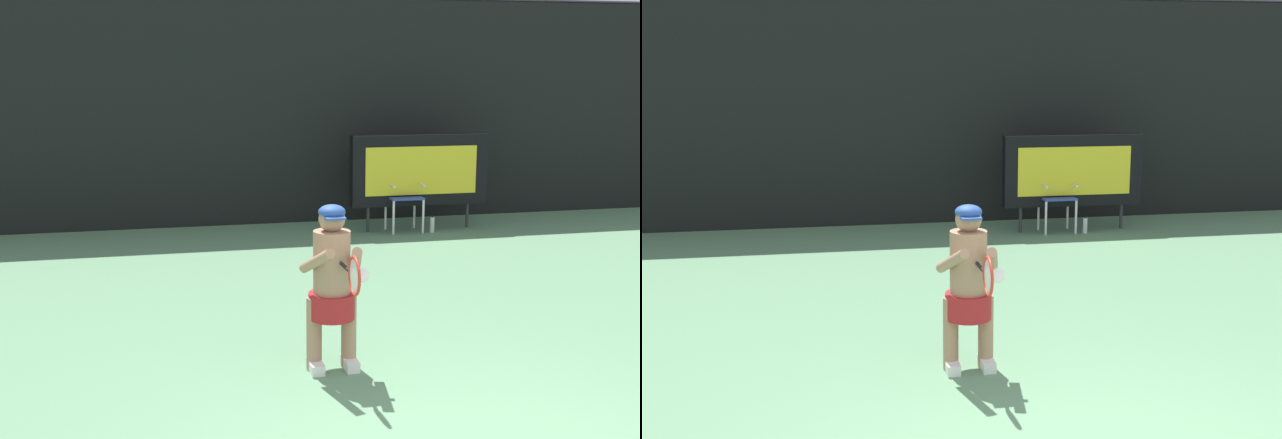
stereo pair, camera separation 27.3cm
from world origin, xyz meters
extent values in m
cube|color=black|center=(0.00, 8.50, 1.80)|extent=(18.00, 0.12, 3.60)
cube|color=black|center=(2.27, 7.44, 0.95)|extent=(2.20, 0.20, 1.10)
cube|color=gold|center=(2.27, 7.33, 0.95)|extent=(1.80, 0.01, 0.75)
cylinder|color=#2D2D33|center=(1.45, 7.44, 0.20)|extent=(0.05, 0.05, 0.40)
cylinder|color=#2D2D33|center=(3.10, 7.44, 0.20)|extent=(0.05, 0.05, 0.40)
cylinder|color=white|center=(1.77, 7.16, 0.26)|extent=(0.04, 0.04, 0.52)
cylinder|color=white|center=(2.25, 7.16, 0.26)|extent=(0.04, 0.04, 0.52)
cylinder|color=white|center=(1.77, 7.56, 0.26)|extent=(0.04, 0.04, 0.52)
cylinder|color=white|center=(2.25, 7.56, 0.26)|extent=(0.04, 0.04, 0.52)
cube|color=#314599|center=(2.01, 7.36, 0.54)|extent=(0.52, 0.44, 0.03)
cylinder|color=white|center=(1.77, 7.56, 0.80)|extent=(0.04, 0.04, 0.56)
cylinder|color=white|center=(2.25, 7.56, 0.80)|extent=(0.04, 0.04, 0.56)
cube|color=#314599|center=(2.01, 7.56, 0.91)|extent=(0.48, 0.02, 0.34)
cylinder|color=white|center=(1.77, 7.36, 0.74)|extent=(0.04, 0.44, 0.04)
cylinder|color=white|center=(2.25, 7.36, 0.74)|extent=(0.04, 0.44, 0.04)
cylinder|color=silver|center=(2.41, 7.17, 0.12)|extent=(0.07, 0.07, 0.24)
cylinder|color=black|center=(2.41, 7.17, 0.25)|extent=(0.03, 0.03, 0.03)
cube|color=white|center=(-0.58, 2.04, 0.04)|extent=(0.11, 0.26, 0.09)
cube|color=white|center=(-0.28, 2.04, 0.04)|extent=(0.11, 0.26, 0.09)
cylinder|color=#A37A5B|center=(-0.58, 2.09, 0.31)|extent=(0.13, 0.13, 0.63)
cylinder|color=#A37A5B|center=(-0.28, 2.09, 0.31)|extent=(0.13, 0.13, 0.63)
cylinder|color=#A51E21|center=(-0.43, 2.09, 0.55)|extent=(0.39, 0.39, 0.22)
cylinder|color=#A37A5B|center=(-0.43, 2.09, 0.91)|extent=(0.31, 0.31, 0.56)
sphere|color=#A37A5B|center=(-0.43, 2.09, 1.29)|extent=(0.22, 0.22, 0.22)
ellipsoid|color=#284C93|center=(-0.43, 2.09, 1.35)|extent=(0.22, 0.22, 0.12)
cube|color=#284C93|center=(-0.43, 1.99, 1.31)|extent=(0.17, 0.12, 0.02)
cylinder|color=#A37A5B|center=(-0.60, 1.92, 0.98)|extent=(0.21, 0.51, 0.30)
cylinder|color=#A37A5B|center=(-0.27, 1.92, 0.98)|extent=(0.21, 0.51, 0.30)
cylinder|color=white|center=(-0.25, 1.80, 0.88)|extent=(0.13, 0.12, 0.12)
cylinder|color=black|center=(-0.39, 1.84, 0.95)|extent=(0.03, 0.28, 0.03)
torus|color=red|center=(-0.39, 1.53, 0.95)|extent=(0.02, 0.31, 0.31)
ellipsoid|color=silver|center=(-0.39, 1.53, 0.95)|extent=(0.01, 0.26, 0.26)
camera|label=1|loc=(-1.92, -4.00, 2.49)|focal=43.84mm
camera|label=2|loc=(-1.65, -4.06, 2.49)|focal=43.84mm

